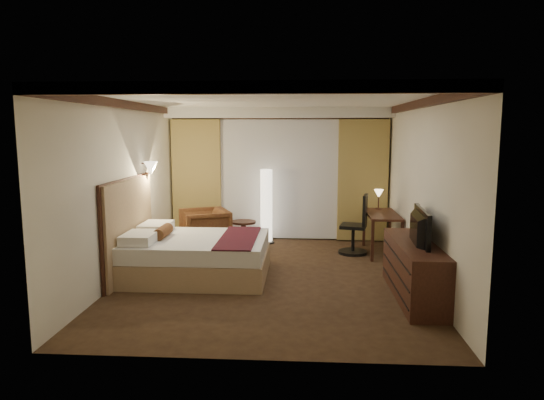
# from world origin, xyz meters

# --- Properties ---
(floor) EXTENTS (4.50, 5.50, 0.01)m
(floor) POSITION_xyz_m (0.00, 0.00, 0.00)
(floor) COLOR #331F13
(floor) RESTS_ON ground
(ceiling) EXTENTS (4.50, 5.50, 0.01)m
(ceiling) POSITION_xyz_m (0.00, 0.00, 2.70)
(ceiling) COLOR white
(ceiling) RESTS_ON back_wall
(back_wall) EXTENTS (4.50, 0.02, 2.70)m
(back_wall) POSITION_xyz_m (0.00, 2.75, 1.35)
(back_wall) COLOR beige
(back_wall) RESTS_ON floor
(left_wall) EXTENTS (0.02, 5.50, 2.70)m
(left_wall) POSITION_xyz_m (-2.25, 0.00, 1.35)
(left_wall) COLOR beige
(left_wall) RESTS_ON floor
(right_wall) EXTENTS (0.02, 5.50, 2.70)m
(right_wall) POSITION_xyz_m (2.25, 0.00, 1.35)
(right_wall) COLOR beige
(right_wall) RESTS_ON floor
(crown_molding) EXTENTS (4.50, 5.50, 0.12)m
(crown_molding) POSITION_xyz_m (0.00, 0.00, 2.64)
(crown_molding) COLOR black
(crown_molding) RESTS_ON ceiling
(soffit) EXTENTS (4.50, 0.50, 0.20)m
(soffit) POSITION_xyz_m (0.00, 2.50, 2.60)
(soffit) COLOR white
(soffit) RESTS_ON ceiling
(curtain_sheer) EXTENTS (2.48, 0.04, 2.45)m
(curtain_sheer) POSITION_xyz_m (0.00, 2.67, 1.25)
(curtain_sheer) COLOR silver
(curtain_sheer) RESTS_ON back_wall
(curtain_left_drape) EXTENTS (1.00, 0.14, 2.45)m
(curtain_left_drape) POSITION_xyz_m (-1.70, 2.61, 1.25)
(curtain_left_drape) COLOR #A6944C
(curtain_left_drape) RESTS_ON back_wall
(curtain_right_drape) EXTENTS (1.00, 0.14, 2.45)m
(curtain_right_drape) POSITION_xyz_m (1.70, 2.61, 1.25)
(curtain_right_drape) COLOR #A6944C
(curtain_right_drape) RESTS_ON back_wall
(wall_sconce) EXTENTS (0.24, 0.24, 0.24)m
(wall_sconce) POSITION_xyz_m (-2.09, 0.83, 1.62)
(wall_sconce) COLOR white
(wall_sconce) RESTS_ON left_wall
(bed) EXTENTS (2.13, 1.66, 0.62)m
(bed) POSITION_xyz_m (-1.13, -0.01, 0.31)
(bed) COLOR white
(bed) RESTS_ON floor
(headboard) EXTENTS (0.12, 1.96, 1.50)m
(headboard) POSITION_xyz_m (-2.20, -0.01, 0.75)
(headboard) COLOR tan
(headboard) RESTS_ON floor
(armchair) EXTENTS (1.06, 1.09, 0.87)m
(armchair) POSITION_xyz_m (-1.36, 1.64, 0.43)
(armchair) COLOR #4C2316
(armchair) RESTS_ON floor
(side_table) EXTENTS (0.48, 0.48, 0.52)m
(side_table) POSITION_xyz_m (-0.64, 1.87, 0.26)
(side_table) COLOR black
(side_table) RESTS_ON floor
(floor_lamp) EXTENTS (0.32, 0.32, 1.50)m
(floor_lamp) POSITION_xyz_m (-0.23, 2.31, 0.75)
(floor_lamp) COLOR white
(floor_lamp) RESTS_ON floor
(desk) EXTENTS (0.55, 1.27, 0.75)m
(desk) POSITION_xyz_m (1.95, 1.61, 0.38)
(desk) COLOR black
(desk) RESTS_ON floor
(desk_lamp) EXTENTS (0.18, 0.18, 0.34)m
(desk_lamp) POSITION_xyz_m (1.95, 2.09, 0.92)
(desk_lamp) COLOR #FFD899
(desk_lamp) RESTS_ON desk
(office_chair) EXTENTS (0.64, 0.64, 1.11)m
(office_chair) POSITION_xyz_m (1.42, 1.56, 0.55)
(office_chair) COLOR black
(office_chair) RESTS_ON floor
(dresser) EXTENTS (0.50, 1.96, 0.76)m
(dresser) POSITION_xyz_m (2.00, -0.78, 0.38)
(dresser) COLOR black
(dresser) RESTS_ON floor
(television) EXTENTS (0.70, 1.12, 0.14)m
(television) POSITION_xyz_m (1.97, -0.78, 1.07)
(television) COLOR black
(television) RESTS_ON dresser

